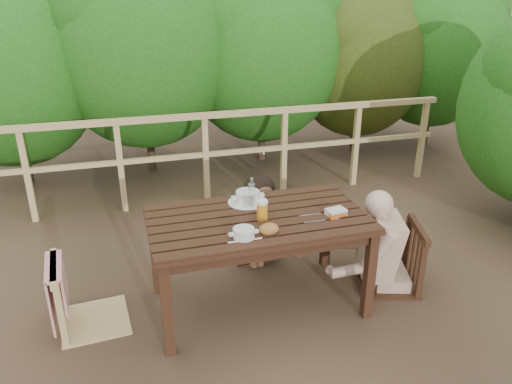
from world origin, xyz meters
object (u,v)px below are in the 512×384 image
object	(u,v)px
butter_tub	(336,213)
woman	(252,190)
chair_far	(253,206)
soup_far	(248,198)
table	(258,262)
chair_right	(392,229)
diner_right	(398,209)
chair_left	(87,263)
bottle	(252,193)
bread_roll	(269,229)
soup_near	(244,234)
beer_glass	(262,211)

from	to	relation	value
butter_tub	woman	bearing A→B (deg)	102.01
chair_far	soup_far	distance (m)	0.61
table	chair_far	bearing A→B (deg)	76.79
chair_right	diner_right	size ratio (longest dim) A/B	0.74
chair_left	table	bearing A→B (deg)	-99.58
chair_far	butter_tub	world-z (taller)	chair_far
bottle	woman	bearing A→B (deg)	73.88
table	soup_far	world-z (taller)	soup_far
chair_far	bottle	distance (m)	0.70
soup_far	chair_left	bearing A→B (deg)	-172.39
chair_right	bread_roll	bearing A→B (deg)	-61.13
chair_right	soup_near	world-z (taller)	chair_right
diner_right	table	bearing A→B (deg)	105.69
chair_left	diner_right	world-z (taller)	diner_right
table	butter_tub	xyz separation A→B (m)	(0.54, -0.13, 0.39)
chair_left	butter_tub	size ratio (longest dim) A/B	7.04
table	bread_roll	distance (m)	0.47
soup_far	chair_right	bearing A→B (deg)	-15.68
chair_left	chair_far	bearing A→B (deg)	-68.98
soup_near	bottle	bearing A→B (deg)	68.21
woman	bread_roll	distance (m)	1.06
soup_near	soup_far	xyz separation A→B (m)	(0.18, 0.54, 0.01)
chair_far	woman	world-z (taller)	woman
table	soup_near	xyz separation A→B (m)	(-0.18, -0.27, 0.40)
woman	soup_far	size ratio (longest dim) A/B	3.97
diner_right	bread_roll	bearing A→B (deg)	118.57
table	chair_right	size ratio (longest dim) A/B	1.58
table	diner_right	xyz separation A→B (m)	(1.11, -0.03, 0.31)
table	chair_left	bearing A→B (deg)	174.78
soup_far	bottle	world-z (taller)	bottle
bottle	beer_glass	bearing A→B (deg)	-87.66
soup_near	bread_roll	distance (m)	0.18
soup_far	bottle	size ratio (longest dim) A/B	1.28
diner_right	bottle	xyz separation A→B (m)	(-1.10, 0.23, 0.17)
bread_roll	bottle	world-z (taller)	bottle
diner_right	butter_tub	size ratio (longest dim) A/B	9.58
soup_far	butter_tub	size ratio (longest dim) A/B	2.19
table	chair_far	size ratio (longest dim) A/B	1.69
bottle	soup_near	bearing A→B (deg)	-111.79
table	butter_tub	size ratio (longest dim) A/B	11.14
chair_far	butter_tub	size ratio (longest dim) A/B	6.60
bread_roll	beer_glass	distance (m)	0.21
chair_left	bread_roll	size ratio (longest dim) A/B	7.20
table	chair_right	bearing A→B (deg)	-1.83
table	woman	size ratio (longest dim) A/B	1.28
soup_far	table	bearing A→B (deg)	-89.67
woman	soup_far	world-z (taller)	woman
beer_glass	butter_tub	size ratio (longest dim) A/B	1.11
bottle	butter_tub	distance (m)	0.63
beer_glass	bread_roll	bearing A→B (deg)	-94.59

